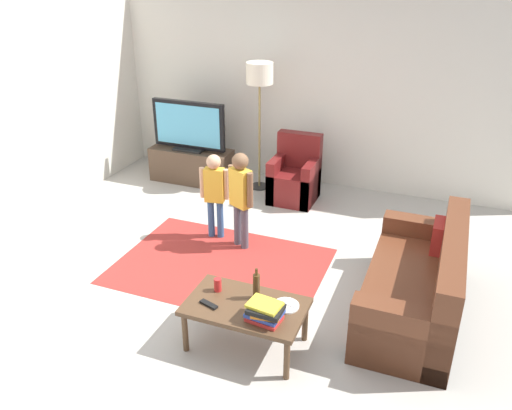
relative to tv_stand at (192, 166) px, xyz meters
The scene contains 16 objects.
ground 2.86m from the tv_stand, 53.68° to the right, with size 7.80×7.80×0.00m, color #B2ADA3.
wall_back 2.14m from the tv_stand, 22.56° to the left, with size 6.00×0.12×2.70m, color silver.
area_rug 2.45m from the tv_stand, 55.12° to the right, with size 2.20×1.60×0.01m, color #9E2D28.
tv_stand is the anchor object (origin of this frame).
tv 0.60m from the tv_stand, 90.00° to the right, with size 1.10×0.28×0.71m.
couch 4.05m from the tv_stand, 31.02° to the right, with size 0.80×1.80×0.86m.
armchair 1.61m from the tv_stand, ahead, with size 0.60×0.60×0.90m.
floor_lamp 1.65m from the tv_stand, ahead, with size 0.36×0.36×1.78m.
child_near_tv 1.81m from the tv_stand, 52.98° to the right, with size 0.34×0.17×1.03m.
child_center 2.13m from the tv_stand, 46.54° to the right, with size 0.35×0.23×1.14m.
coffee_table 3.74m from the tv_stand, 55.16° to the right, with size 1.00×0.60×0.42m.
book_stack 3.97m from the tv_stand, 53.54° to the right, with size 0.30×0.26×0.15m.
bottle 3.68m from the tv_stand, 53.45° to the right, with size 0.06×0.06×0.29m.
tv_remote 3.69m from the tv_stand, 59.80° to the right, with size 0.17×0.05×0.02m, color black.
soda_can 3.50m from the tv_stand, 58.27° to the right, with size 0.07×0.07×0.12m, color red.
plate 3.86m from the tv_stand, 50.40° to the right, with size 0.22×0.22×0.02m.
Camera 1 is at (1.83, -4.04, 3.04)m, focal length 36.63 mm.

